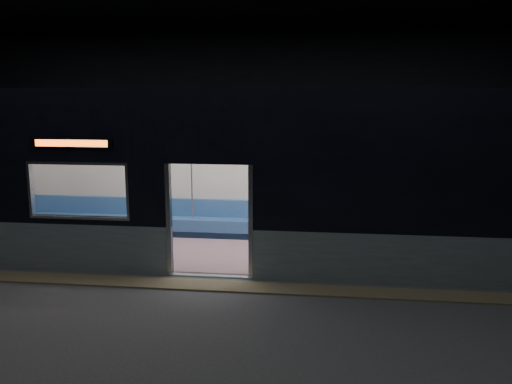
# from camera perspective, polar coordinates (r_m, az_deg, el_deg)

# --- Properties ---
(station_floor) EXTENTS (24.00, 14.00, 0.01)m
(station_floor) POSITION_cam_1_polar(r_m,az_deg,el_deg) (8.97, -6.21, -11.09)
(station_floor) COLOR #47494C
(station_floor) RESTS_ON ground
(station_envelope) EXTENTS (24.00, 14.00, 5.00)m
(station_envelope) POSITION_cam_1_polar(r_m,az_deg,el_deg) (8.34, -6.73, 13.02)
(station_envelope) COLOR black
(station_envelope) RESTS_ON station_floor
(tactile_strip) EXTENTS (22.80, 0.50, 0.03)m
(tactile_strip) POSITION_cam_1_polar(r_m,az_deg,el_deg) (9.46, -5.44, -9.76)
(tactile_strip) COLOR #8C7F59
(tactile_strip) RESTS_ON station_floor
(metro_car) EXTENTS (18.00, 3.04, 3.35)m
(metro_car) POSITION_cam_1_polar(r_m,az_deg,el_deg) (10.92, -3.36, 2.95)
(metro_car) COLOR #8A9FA5
(metro_car) RESTS_ON station_floor
(passenger) EXTENTS (0.38, 0.66, 1.33)m
(passenger) POSITION_cam_1_polar(r_m,az_deg,el_deg) (11.94, 10.69, -1.73)
(passenger) COLOR black
(passenger) RESTS_ON metro_car
(handbag) EXTENTS (0.34, 0.32, 0.14)m
(handbag) POSITION_cam_1_polar(r_m,az_deg,el_deg) (11.76, 10.62, -2.49)
(handbag) COLOR black
(handbag) RESTS_ON passenger
(transit_map) EXTENTS (1.09, 0.03, 0.71)m
(transit_map) POSITION_cam_1_polar(r_m,az_deg,el_deg) (12.10, 4.33, 2.06)
(transit_map) COLOR white
(transit_map) RESTS_ON metro_car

